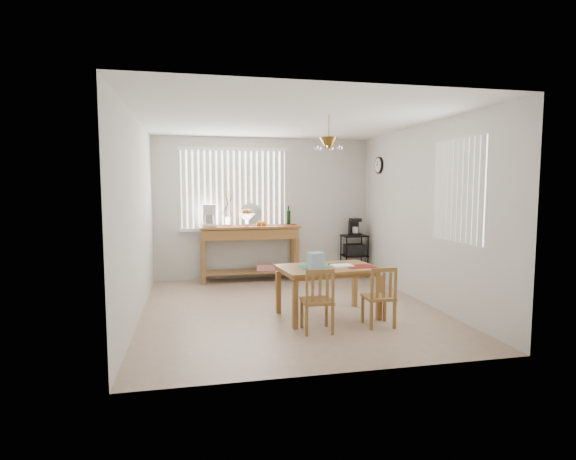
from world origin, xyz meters
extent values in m
cube|color=tan|center=(0.00, 0.00, -0.01)|extent=(4.00, 4.50, 0.01)
cube|color=beige|center=(0.00, 2.30, 1.30)|extent=(4.00, 0.10, 2.60)
cube|color=beige|center=(0.00, -2.30, 1.30)|extent=(4.00, 0.10, 2.60)
cube|color=beige|center=(-2.05, 0.00, 1.30)|extent=(0.10, 4.50, 2.60)
cube|color=beige|center=(2.05, 0.00, 1.30)|extent=(0.10, 4.50, 2.60)
cube|color=white|center=(0.00, 0.00, 2.65)|extent=(4.00, 4.50, 0.10)
cube|color=white|center=(-0.55, 2.25, 1.65)|extent=(1.90, 0.01, 1.40)
cube|color=white|center=(-1.45, 2.23, 1.65)|extent=(0.07, 0.03, 1.40)
cube|color=white|center=(-1.34, 2.23, 1.65)|extent=(0.07, 0.03, 1.40)
cube|color=white|center=(-1.24, 2.23, 1.65)|extent=(0.07, 0.03, 1.40)
cube|color=white|center=(-1.13, 2.23, 1.65)|extent=(0.07, 0.03, 1.40)
cube|color=white|center=(-1.03, 2.23, 1.65)|extent=(0.07, 0.03, 1.40)
cube|color=white|center=(-0.92, 2.23, 1.65)|extent=(0.07, 0.03, 1.40)
cube|color=white|center=(-0.81, 2.23, 1.65)|extent=(0.07, 0.03, 1.40)
cube|color=white|center=(-0.71, 2.23, 1.65)|extent=(0.07, 0.03, 1.40)
cube|color=white|center=(-0.60, 2.23, 1.65)|extent=(0.07, 0.03, 1.40)
cube|color=white|center=(-0.50, 2.23, 1.65)|extent=(0.07, 0.03, 1.40)
cube|color=white|center=(-0.39, 2.23, 1.65)|extent=(0.07, 0.03, 1.40)
cube|color=white|center=(-0.29, 2.23, 1.65)|extent=(0.07, 0.03, 1.40)
cube|color=white|center=(-0.18, 2.23, 1.65)|extent=(0.07, 0.03, 1.40)
cube|color=white|center=(-0.08, 2.23, 1.65)|extent=(0.07, 0.03, 1.40)
cube|color=white|center=(0.03, 2.23, 1.65)|extent=(0.07, 0.03, 1.40)
cube|color=white|center=(0.14, 2.23, 1.65)|extent=(0.07, 0.03, 1.40)
cube|color=white|center=(0.24, 2.23, 1.65)|extent=(0.07, 0.03, 1.40)
cube|color=white|center=(0.35, 2.23, 1.65)|extent=(0.07, 0.03, 1.40)
cube|color=white|center=(-0.55, 2.22, 0.92)|extent=(1.98, 0.06, 0.06)
cube|color=white|center=(-0.55, 2.22, 2.38)|extent=(1.98, 0.06, 0.06)
cube|color=white|center=(2.00, -0.90, 1.65)|extent=(0.01, 1.10, 1.30)
cube|color=white|center=(1.99, -1.40, 1.65)|extent=(0.03, 0.07, 1.30)
cube|color=white|center=(1.99, -1.29, 1.65)|extent=(0.03, 0.07, 1.30)
cube|color=white|center=(1.99, -1.18, 1.65)|extent=(0.03, 0.07, 1.30)
cube|color=white|center=(1.99, -1.07, 1.65)|extent=(0.03, 0.07, 1.30)
cube|color=white|center=(1.99, -0.96, 1.65)|extent=(0.03, 0.07, 1.30)
cube|color=white|center=(1.99, -0.85, 1.65)|extent=(0.03, 0.07, 1.30)
cube|color=white|center=(1.99, -0.74, 1.65)|extent=(0.03, 0.07, 1.30)
cube|color=white|center=(1.99, -0.63, 1.65)|extent=(0.03, 0.07, 1.30)
cube|color=white|center=(1.99, -0.52, 1.65)|extent=(0.03, 0.07, 1.30)
cube|color=white|center=(1.99, -0.41, 1.65)|extent=(0.03, 0.07, 1.30)
cylinder|color=black|center=(1.98, 1.55, 2.08)|extent=(0.04, 0.30, 0.30)
cylinder|color=white|center=(1.95, 1.55, 2.08)|extent=(0.01, 0.25, 0.25)
cylinder|color=brown|center=(0.41, -0.50, 2.43)|extent=(0.01, 0.01, 0.34)
cone|color=brown|center=(0.41, -0.50, 2.25)|extent=(0.24, 0.24, 0.14)
sphere|color=white|center=(0.57, -0.50, 2.19)|extent=(0.05, 0.05, 0.05)
sphere|color=white|center=(0.49, -0.36, 2.19)|extent=(0.05, 0.05, 0.05)
sphere|color=white|center=(0.33, -0.36, 2.19)|extent=(0.05, 0.05, 0.05)
sphere|color=white|center=(0.25, -0.50, 2.19)|extent=(0.05, 0.05, 0.05)
sphere|color=white|center=(0.33, -0.64, 2.19)|extent=(0.05, 0.05, 0.05)
sphere|color=white|center=(0.49, -0.64, 2.19)|extent=(0.05, 0.05, 0.05)
cube|color=olive|center=(-0.30, 1.98, 0.98)|extent=(1.78, 0.50, 0.04)
cube|color=olive|center=(-0.30, 1.98, 0.86)|extent=(1.71, 0.46, 0.18)
cube|color=olive|center=(-1.14, 1.78, 0.38)|extent=(0.07, 0.07, 0.77)
cube|color=olive|center=(0.53, 1.78, 0.38)|extent=(0.07, 0.07, 0.77)
cube|color=olive|center=(-1.14, 2.17, 0.38)|extent=(0.07, 0.07, 0.77)
cube|color=olive|center=(0.53, 2.17, 0.38)|extent=(0.07, 0.07, 0.77)
cube|color=olive|center=(-0.30, 1.98, 0.17)|extent=(1.65, 0.43, 0.03)
cube|color=red|center=(-0.02, 1.98, 0.24)|extent=(0.33, 0.24, 0.11)
cube|color=maroon|center=(-0.30, 1.98, 1.01)|extent=(1.69, 0.28, 0.01)
cube|color=white|center=(-1.01, 1.98, 1.03)|extent=(0.22, 0.27, 0.06)
cube|color=white|center=(-1.01, 2.07, 1.17)|extent=(0.22, 0.09, 0.33)
cube|color=white|center=(-1.01, 1.96, 1.35)|extent=(0.22, 0.24, 0.08)
cylinder|color=white|center=(-1.01, 1.95, 1.13)|extent=(0.14, 0.14, 0.14)
cylinder|color=white|center=(-0.36, 1.96, 1.06)|extent=(0.06, 0.06, 0.11)
cone|color=white|center=(-0.36, 1.96, 1.16)|extent=(0.29, 0.29, 0.10)
sphere|color=#B53E18|center=(-0.30, 1.96, 1.26)|extent=(0.09, 0.09, 0.09)
sphere|color=#B53E18|center=(-0.34, 2.01, 1.26)|extent=(0.09, 0.09, 0.09)
sphere|color=#B53E18|center=(-0.40, 1.99, 1.26)|extent=(0.09, 0.09, 0.09)
sphere|color=#B53E18|center=(-0.40, 1.92, 1.26)|extent=(0.09, 0.09, 0.09)
sphere|color=#B53E18|center=(-0.34, 1.90, 1.26)|extent=(0.09, 0.09, 0.09)
sphere|color=orange|center=(-0.15, 1.89, 1.05)|extent=(0.09, 0.09, 0.09)
sphere|color=orange|center=(-0.06, 1.89, 1.05)|extent=(0.09, 0.09, 0.09)
cylinder|color=silver|center=(-0.25, 2.19, 1.20)|extent=(0.40, 0.10, 0.40)
cylinder|color=white|center=(-0.69, 2.04, 1.08)|extent=(0.09, 0.09, 0.16)
cylinder|color=#4C3823|center=(-0.69, 2.04, 1.41)|extent=(0.10, 0.04, 0.49)
cylinder|color=#4C3823|center=(-0.69, 2.04, 1.44)|extent=(0.15, 0.07, 0.54)
cylinder|color=#4C3823|center=(-0.69, 2.04, 1.38)|extent=(0.19, 0.09, 0.40)
cylinder|color=#4C3823|center=(-0.69, 2.04, 1.46)|extent=(0.06, 0.03, 0.61)
cylinder|color=#4C3823|center=(-0.69, 2.04, 1.37)|extent=(0.24, 0.11, 0.34)
cylinder|color=black|center=(0.42, 2.04, 1.13)|extent=(0.08, 0.08, 0.26)
cylinder|color=black|center=(0.42, 2.04, 1.30)|extent=(0.03, 0.03, 0.09)
cylinder|color=black|center=(1.49, 1.83, 0.39)|extent=(0.02, 0.02, 0.78)
cylinder|color=black|center=(1.91, 1.83, 0.39)|extent=(0.02, 0.02, 0.78)
cylinder|color=black|center=(1.49, 2.17, 0.39)|extent=(0.02, 0.02, 0.78)
cylinder|color=black|center=(1.91, 2.17, 0.39)|extent=(0.02, 0.02, 0.78)
cube|color=black|center=(1.70, 2.00, 0.77)|extent=(0.46, 0.37, 0.03)
cube|color=black|center=(1.70, 2.00, 0.39)|extent=(0.46, 0.37, 0.02)
cube|color=black|center=(1.70, 2.00, 0.06)|extent=(0.46, 0.37, 0.02)
cube|color=black|center=(1.70, 2.00, 0.51)|extent=(0.35, 0.28, 0.20)
cube|color=black|center=(1.70, 1.98, 0.81)|extent=(0.18, 0.22, 0.05)
cube|color=black|center=(1.70, 2.06, 0.92)|extent=(0.18, 0.07, 0.28)
cube|color=black|center=(1.70, 1.98, 1.08)|extent=(0.18, 0.20, 0.06)
cylinder|color=silver|center=(1.70, 1.97, 0.89)|extent=(0.12, 0.12, 0.12)
cube|color=olive|center=(0.41, -0.50, 0.65)|extent=(1.32, 0.93, 0.04)
cube|color=olive|center=(0.41, -0.50, 0.60)|extent=(1.22, 0.83, 0.05)
cube|color=olive|center=(-0.12, -0.90, 0.29)|extent=(0.07, 0.07, 0.58)
cube|color=olive|center=(1.01, -0.78, 0.29)|extent=(0.07, 0.07, 0.58)
cube|color=olive|center=(-0.20, -0.22, 0.29)|extent=(0.07, 0.07, 0.58)
cube|color=olive|center=(0.93, -0.09, 0.29)|extent=(0.07, 0.07, 0.58)
cube|color=#157875|center=(0.22, -0.47, 0.67)|extent=(0.40, 0.30, 0.01)
cube|color=maroon|center=(0.82, -0.59, 0.67)|extent=(0.40, 0.30, 0.01)
cube|color=white|center=(0.59, -0.52, 0.68)|extent=(0.29, 0.24, 0.02)
cube|color=black|center=(0.57, -0.41, 0.68)|extent=(0.27, 0.06, 0.03)
cube|color=#84AAC0|center=(0.20, -0.66, 0.77)|extent=(0.20, 0.20, 0.21)
cube|color=olive|center=(0.11, -1.05, 0.36)|extent=(0.37, 0.37, 0.03)
cube|color=olive|center=(0.27, -0.90, 0.17)|extent=(0.04, 0.04, 0.35)
cube|color=olive|center=(-0.03, -0.89, 0.17)|extent=(0.04, 0.04, 0.35)
cube|color=olive|center=(0.25, -1.21, 0.17)|extent=(0.04, 0.04, 0.35)
cube|color=olive|center=(-0.05, -1.19, 0.17)|extent=(0.04, 0.04, 0.35)
cube|color=olive|center=(0.25, -1.22, 0.57)|extent=(0.03, 0.03, 0.39)
cube|color=olive|center=(-0.05, -1.20, 0.57)|extent=(0.03, 0.03, 0.39)
cube|color=olive|center=(0.10, -1.21, 0.74)|extent=(0.32, 0.04, 0.05)
cube|color=olive|center=(0.18, -1.21, 0.55)|extent=(0.03, 0.02, 0.31)
cube|color=olive|center=(0.10, -1.21, 0.55)|extent=(0.03, 0.02, 0.31)
cube|color=olive|center=(0.01, -1.20, 0.55)|extent=(0.03, 0.02, 0.31)
cube|color=olive|center=(0.90, -0.99, 0.35)|extent=(0.35, 0.35, 0.03)
cube|color=olive|center=(1.05, -0.85, 0.17)|extent=(0.03, 0.03, 0.34)
cube|color=olive|center=(0.76, -0.84, 0.17)|extent=(0.03, 0.03, 0.34)
cube|color=olive|center=(1.05, -1.14, 0.17)|extent=(0.03, 0.03, 0.34)
cube|color=olive|center=(0.75, -1.14, 0.17)|extent=(0.03, 0.03, 0.34)
cube|color=olive|center=(1.05, -1.15, 0.56)|extent=(0.03, 0.03, 0.38)
cube|color=olive|center=(0.75, -1.15, 0.56)|extent=(0.03, 0.03, 0.38)
cube|color=olive|center=(0.90, -1.15, 0.72)|extent=(0.31, 0.03, 0.05)
cube|color=olive|center=(0.98, -1.15, 0.54)|extent=(0.03, 0.02, 0.30)
cube|color=olive|center=(0.90, -1.15, 0.54)|extent=(0.03, 0.02, 0.30)
cube|color=olive|center=(0.82, -1.15, 0.54)|extent=(0.03, 0.02, 0.30)
camera|label=1|loc=(-1.30, -6.02, 1.70)|focal=28.00mm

